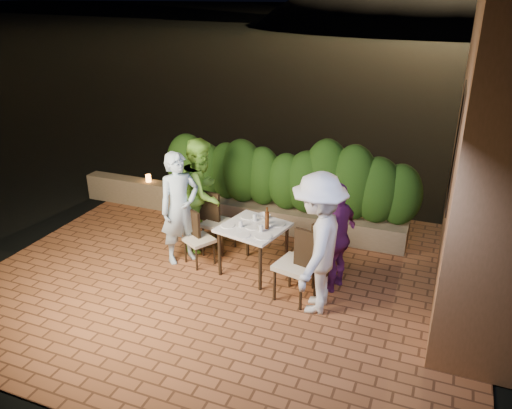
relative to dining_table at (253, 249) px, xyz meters
The scene contains 30 objects.
ground 0.87m from the dining_table, 109.09° to the right, with size 400.00×400.00×0.00m, color black.
terrace_floor 0.56m from the dining_table, 137.71° to the right, with size 7.00×6.00×0.15m, color brown.
window_pane 3.13m from the dining_table, 16.70° to the left, with size 0.08×1.00×1.40m, color black.
window_frame 3.13m from the dining_table, 16.76° to the left, with size 0.06×1.15×1.55m, color black.
planter 1.58m from the dining_table, 91.91° to the left, with size 4.20×0.55×0.40m, color #74654A.
hedge 1.67m from the dining_table, 91.91° to the left, with size 4.00×0.70×1.10m, color #1E4111, non-canonical shape.
parapet 3.43m from the dining_table, 152.78° to the left, with size 2.20×0.30×0.50m, color #74654A.
hill 59.46m from the dining_table, 88.31° to the left, with size 52.00×40.00×22.00m, color black.
dining_table is the anchor object (origin of this frame).
plate_nw 0.53m from the dining_table, 160.83° to the right, with size 0.21×0.21×0.01m, color white.
plate_sw 0.50m from the dining_table, 125.28° to the left, with size 0.24×0.24×0.01m, color white.
plate_ne 0.52m from the dining_table, 46.57° to the right, with size 0.24×0.24×0.01m, color white.
plate_se 0.52m from the dining_table, 31.59° to the left, with size 0.23×0.23×0.01m, color white.
plate_centre 0.38m from the dining_table, 77.54° to the right, with size 0.21×0.21×0.01m, color white.
plate_front 0.51m from the dining_table, 94.32° to the right, with size 0.20×0.20×0.01m, color white.
glass_nw 0.46m from the dining_table, 149.25° to the right, with size 0.06×0.06×0.10m, color silver.
glass_sw 0.47m from the dining_table, 106.37° to the left, with size 0.06×0.06×0.11m, color silver.
glass_ne 0.48m from the dining_table, 37.46° to the right, with size 0.06×0.06×0.11m, color silver.
glass_se 0.47m from the dining_table, 35.81° to the left, with size 0.06×0.06×0.10m, color silver.
beer_bottle 0.58m from the dining_table, ahead, with size 0.06×0.06×0.33m, color #47220B, non-canonical shape.
bowl 0.52m from the dining_table, 85.58° to the left, with size 0.19×0.19×0.05m, color white.
chair_left_front 0.86m from the dining_table, behind, with size 0.39×0.39×0.84m, color black, non-canonical shape.
chair_left_back 0.91m from the dining_table, 149.60° to the left, with size 0.44×0.44×0.96m, color black, non-canonical shape.
chair_right_front 0.91m from the dining_table, 29.26° to the right, with size 0.49×0.49×1.06m, color black, non-canonical shape.
chair_right_back 0.87m from the dining_table, ahead, with size 0.41×0.41×0.89m, color black, non-canonical shape.
diner_blue 1.27m from the dining_table, behind, with size 0.64×0.42×1.74m, color silver.
diner_green 1.31m from the dining_table, 154.78° to the left, with size 0.88×0.68×1.80m, color #7ECB3F.
diner_white 1.35m from the dining_table, 26.80° to the right, with size 1.21×0.70×1.88m, color silver.
diner_purple 1.27m from the dining_table, ahead, with size 0.92×0.38×1.57m, color #6A256F.
parapet_lamp 3.22m from the dining_table, 150.73° to the left, with size 0.10×0.10×0.14m, color orange.
Camera 1 is at (2.67, -5.28, 3.86)m, focal length 35.00 mm.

